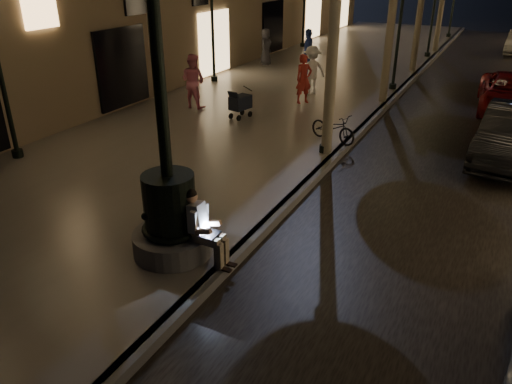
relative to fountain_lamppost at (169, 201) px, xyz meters
The scene contains 17 objects.
ground 13.09m from the fountain_lamppost, 85.60° to the left, with size 120.00×120.00×0.00m, color black.
cobble_lane 13.65m from the fountain_lamppost, 72.90° to the left, with size 6.00×45.00×0.02m, color black.
promenade 13.39m from the fountain_lamppost, 102.99° to the left, with size 8.00×45.00×0.20m, color slate.
curb_strip 13.09m from the fountain_lamppost, 85.60° to the left, with size 0.25×45.00×0.20m, color #59595B.
fountain_lamppost is the anchor object (origin of this frame).
seated_man_laptop 0.68m from the fountain_lamppost, ahead, with size 0.97×0.33×1.34m.
lamp_curb_a 6.37m from the fountain_lamppost, 83.35° to the left, with size 0.36×0.36×4.81m.
lamp_curb_b 14.16m from the fountain_lamppost, 87.14° to the left, with size 0.36×0.36×4.81m.
lamp_left_b 13.75m from the fountain_lamppost, 118.07° to the left, with size 0.36×0.36×4.81m.
stroller 8.25m from the fountain_lamppost, 110.09° to the left, with size 0.56×1.03×1.03m.
car_third 14.22m from the fountain_lamppost, 69.40° to the left, with size 2.13×4.62×1.28m, color maroon.
pedestrian_red 10.56m from the fountain_lamppost, 99.32° to the left, with size 0.63×0.41×1.72m, color #B32B23.
pedestrian_pink 9.49m from the fountain_lamppost, 120.93° to the left, with size 0.89×0.70×1.84m, color pink.
pedestrian_white 11.95m from the fountain_lamppost, 99.34° to the left, with size 1.16×0.66×1.79m, color white.
pedestrian_blue 15.50m from the fountain_lamppost, 102.68° to the left, with size 1.14×0.48×1.95m, color navy.
pedestrian_dark 17.25m from the fountain_lamppost, 110.35° to the left, with size 0.83×0.54×1.69m, color #323136.
bicycle 7.00m from the fountain_lamppost, 85.06° to the left, with size 0.54×1.54×0.81m, color black.
Camera 1 is at (3.77, -4.14, 5.00)m, focal length 35.00 mm.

